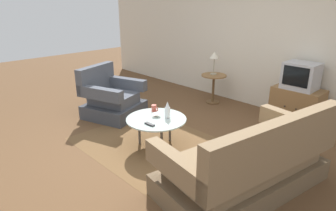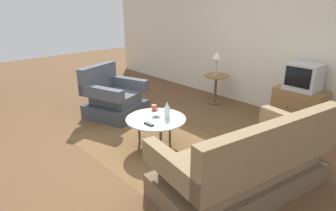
% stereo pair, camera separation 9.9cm
% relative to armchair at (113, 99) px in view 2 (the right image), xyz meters
% --- Properties ---
extents(ground_plane, '(16.00, 16.00, 0.00)m').
position_rel_armchair_xyz_m(ground_plane, '(1.57, -0.19, -0.30)').
color(ground_plane, brown).
extents(back_wall, '(9.00, 0.12, 2.70)m').
position_rel_armchair_xyz_m(back_wall, '(1.57, 2.37, 1.05)').
color(back_wall, beige).
rests_on(back_wall, ground).
extents(area_rug, '(2.30, 1.67, 0.00)m').
position_rel_armchair_xyz_m(area_rug, '(1.44, -0.22, -0.30)').
color(area_rug, brown).
rests_on(area_rug, ground).
extents(armchair, '(1.10, 1.09, 0.88)m').
position_rel_armchair_xyz_m(armchair, '(0.00, 0.00, 0.00)').
color(armchair, '#3E424B').
rests_on(armchair, ground).
extents(couch, '(1.25, 2.03, 0.94)m').
position_rel_armchair_xyz_m(couch, '(2.86, -0.17, -0.00)').
color(couch, brown).
rests_on(couch, ground).
extents(coffee_table, '(0.83, 0.83, 0.43)m').
position_rel_armchair_xyz_m(coffee_table, '(1.44, -0.22, 0.10)').
color(coffee_table, '#B2C6C1').
rests_on(coffee_table, ground).
extents(side_table, '(0.49, 0.49, 0.58)m').
position_rel_armchair_xyz_m(side_table, '(0.83, 1.85, 0.12)').
color(side_table, olive).
rests_on(side_table, ground).
extents(tv_stand, '(0.77, 0.49, 0.60)m').
position_rel_armchair_xyz_m(tv_stand, '(2.43, 2.03, 0.00)').
color(tv_stand, olive).
rests_on(tv_stand, ground).
extents(television, '(0.50, 0.42, 0.43)m').
position_rel_armchair_xyz_m(television, '(2.43, 2.02, 0.52)').
color(television, '#B7B7BC').
rests_on(television, tv_stand).
extents(table_lamp, '(0.18, 0.18, 0.45)m').
position_rel_armchair_xyz_m(table_lamp, '(0.81, 1.86, 0.63)').
color(table_lamp, '#9E937A').
rests_on(table_lamp, side_table).
extents(vase, '(0.07, 0.07, 0.24)m').
position_rel_armchair_xyz_m(vase, '(1.53, -0.09, 0.24)').
color(vase, white).
rests_on(vase, coffee_table).
extents(mug, '(0.12, 0.07, 0.10)m').
position_rel_armchair_xyz_m(mug, '(1.22, -0.06, 0.18)').
color(mug, '#B74C3D').
rests_on(mug, coffee_table).
extents(bowl, '(0.12, 0.12, 0.04)m').
position_rel_armchair_xyz_m(bowl, '(1.39, -0.17, 0.15)').
color(bowl, silver).
rests_on(bowl, coffee_table).
extents(tv_remote_dark, '(0.15, 0.05, 0.02)m').
position_rel_armchair_xyz_m(tv_remote_dark, '(1.55, -0.43, 0.14)').
color(tv_remote_dark, black).
rests_on(tv_remote_dark, coffee_table).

